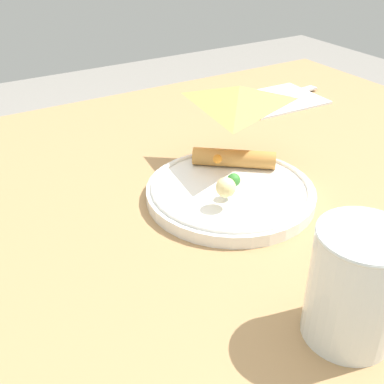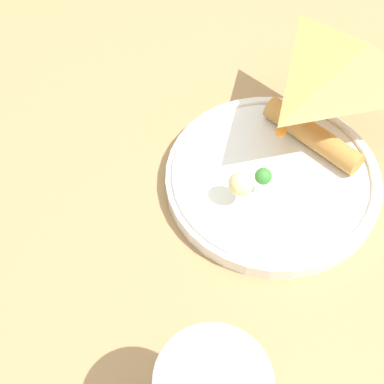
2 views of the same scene
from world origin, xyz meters
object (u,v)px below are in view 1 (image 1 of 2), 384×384
(dining_table, at_px, (202,262))
(butter_knife, at_px, (272,99))
(plate_pizza, at_px, (231,188))
(milk_glass, at_px, (355,289))
(napkin_folded, at_px, (276,100))

(dining_table, xyz_separation_m, butter_knife, (0.30, 0.23, 0.11))
(butter_knife, bearing_deg, dining_table, -148.08)
(dining_table, relative_size, plate_pizza, 5.24)
(milk_glass, bearing_deg, plate_pizza, 79.86)
(dining_table, distance_m, butter_knife, 0.39)
(dining_table, height_order, butter_knife, butter_knife)
(milk_glass, distance_m, butter_knife, 0.58)
(plate_pizza, bearing_deg, dining_table, 154.69)
(plate_pizza, relative_size, butter_knife, 0.99)
(dining_table, xyz_separation_m, milk_glass, (-0.01, -0.25, 0.15))
(dining_table, height_order, plate_pizza, plate_pizza)
(milk_glass, height_order, napkin_folded, milk_glass)
(milk_glass, bearing_deg, butter_knife, 57.15)
(dining_table, bearing_deg, milk_glass, -92.30)
(butter_knife, bearing_deg, plate_pizza, -143.07)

